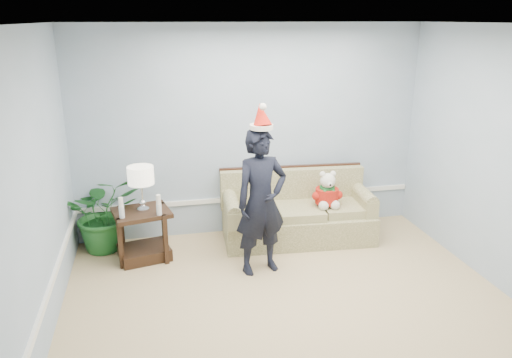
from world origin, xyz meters
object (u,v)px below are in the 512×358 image
at_px(side_table, 144,240).
at_px(teddy_bear, 327,194).
at_px(table_lamp, 141,177).
at_px(houseplant, 104,213).
at_px(sofa, 297,215).
at_px(man, 261,202).

height_order(side_table, teddy_bear, teddy_bear).
height_order(table_lamp, houseplant, table_lamp).
xyz_separation_m(sofa, teddy_bear, (0.34, -0.16, 0.32)).
bearing_deg(teddy_bear, man, -144.95).
xyz_separation_m(sofa, houseplant, (-2.41, 0.18, 0.17)).
height_order(houseplant, man, man).
bearing_deg(sofa, teddy_bear, -21.63).
xyz_separation_m(side_table, man, (1.30, -0.58, 0.59)).
bearing_deg(man, teddy_bear, 17.93).
bearing_deg(teddy_bear, houseplant, 176.72).
xyz_separation_m(side_table, table_lamp, (0.02, -0.00, 0.78)).
distance_m(table_lamp, houseplant, 0.81).
bearing_deg(houseplant, side_table, -38.42).
xyz_separation_m(man, teddy_bear, (0.99, 0.60, -0.19)).
relative_size(sofa, teddy_bear, 4.13).
height_order(man, teddy_bear, man).
bearing_deg(teddy_bear, side_table, -175.66).
distance_m(side_table, teddy_bear, 2.33).
bearing_deg(houseplant, table_lamp, -37.26).
distance_m(houseplant, teddy_bear, 2.78).
bearing_deg(table_lamp, teddy_bear, 0.58).
bearing_deg(side_table, man, -24.08).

